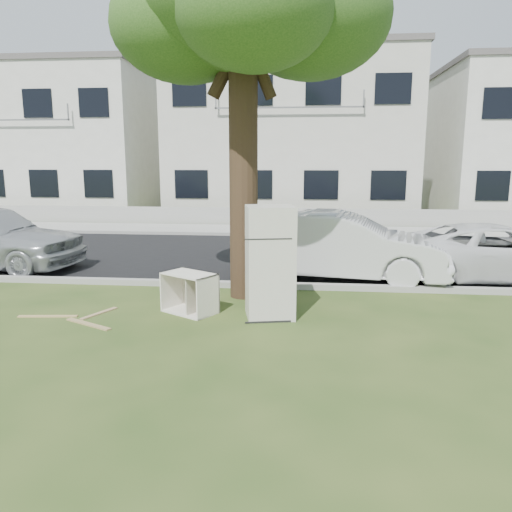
# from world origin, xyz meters

# --- Properties ---
(ground) EXTENTS (120.00, 120.00, 0.00)m
(ground) POSITION_xyz_m (0.00, 0.00, 0.00)
(ground) COLOR #294217
(road) EXTENTS (120.00, 7.00, 0.01)m
(road) POSITION_xyz_m (0.00, 6.00, 0.01)
(road) COLOR black
(road) RESTS_ON ground
(kerb_near) EXTENTS (120.00, 0.18, 0.12)m
(kerb_near) POSITION_xyz_m (0.00, 2.45, 0.00)
(kerb_near) COLOR gray
(kerb_near) RESTS_ON ground
(kerb_far) EXTENTS (120.00, 0.18, 0.12)m
(kerb_far) POSITION_xyz_m (0.00, 9.55, 0.00)
(kerb_far) COLOR gray
(kerb_far) RESTS_ON ground
(sidewalk) EXTENTS (120.00, 2.80, 0.01)m
(sidewalk) POSITION_xyz_m (0.00, 11.00, 0.01)
(sidewalk) COLOR gray
(sidewalk) RESTS_ON ground
(low_wall) EXTENTS (120.00, 0.15, 0.70)m
(low_wall) POSITION_xyz_m (0.00, 12.60, 0.35)
(low_wall) COLOR gray
(low_wall) RESTS_ON ground
(townhouse_left) EXTENTS (10.20, 8.16, 7.04)m
(townhouse_left) POSITION_xyz_m (-12.00, 17.50, 3.52)
(townhouse_left) COLOR silver
(townhouse_left) RESTS_ON ground
(townhouse_center) EXTENTS (11.22, 8.16, 7.44)m
(townhouse_center) POSITION_xyz_m (0.00, 17.50, 3.72)
(townhouse_center) COLOR beige
(townhouse_center) RESTS_ON ground
(fridge) EXTENTS (0.91, 0.87, 1.89)m
(fridge) POSITION_xyz_m (0.20, 0.56, 0.95)
(fridge) COLOR #B2ACA1
(fridge) RESTS_ON ground
(cabinet) EXTENTS (1.07, 0.95, 0.71)m
(cabinet) POSITION_xyz_m (-1.21, 0.65, 0.35)
(cabinet) COLOR white
(cabinet) RESTS_ON ground
(plank_a) EXTENTS (1.01, 0.19, 0.02)m
(plank_a) POSITION_xyz_m (-3.58, 0.14, 0.01)
(plank_a) COLOR tan
(plank_a) RESTS_ON ground
(plank_b) EXTENTS (0.93, 0.54, 0.02)m
(plank_b) POSITION_xyz_m (-2.71, -0.19, 0.01)
(plank_b) COLOR #9C8351
(plank_b) RESTS_ON ground
(plank_c) EXTENTS (0.41, 0.75, 0.02)m
(plank_c) POSITION_xyz_m (-2.77, 0.39, 0.01)
(plank_c) COLOR #A2845A
(plank_c) RESTS_ON ground
(car_center) EXTENTS (4.76, 2.27, 1.50)m
(car_center) POSITION_xyz_m (1.60, 3.41, 0.75)
(car_center) COLOR silver
(car_center) RESTS_ON ground
(car_right) EXTENTS (4.60, 2.28, 1.25)m
(car_right) POSITION_xyz_m (5.02, 3.66, 0.63)
(car_right) COLOR silver
(car_right) RESTS_ON ground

